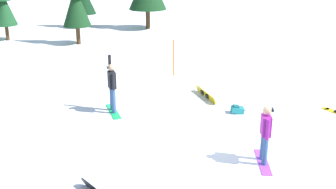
% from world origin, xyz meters
% --- Properties ---
extents(ground_plane, '(800.00, 800.00, 0.00)m').
position_xyz_m(ground_plane, '(0.00, 0.00, 0.00)').
color(ground_plane, white).
extents(snowboarder_foreground, '(0.82, 1.48, 1.68)m').
position_xyz_m(snowboarder_foreground, '(0.93, -1.08, 0.89)').
color(snowboarder_foreground, '#993FD8').
rests_on(snowboarder_foreground, ground_plane).
extents(snowboarder_midground, '(0.31, 1.53, 2.07)m').
position_xyz_m(snowboarder_midground, '(-2.22, 4.00, 0.98)').
color(snowboarder_midground, '#19B259').
rests_on(snowboarder_midground, ground_plane).
extents(loose_snowboard_near_left, '(0.15, 1.89, 0.28)m').
position_xyz_m(loose_snowboard_near_left, '(1.55, 4.28, 0.14)').
color(loose_snowboard_near_left, yellow).
rests_on(loose_snowboard_near_left, ground_plane).
extents(backpack_teal, '(0.55, 0.44, 0.30)m').
position_xyz_m(backpack_teal, '(1.99, 2.42, 0.14)').
color(backpack_teal, '#1E7A7F').
rests_on(backpack_teal, ground_plane).
extents(trail_marker_pole, '(0.06, 0.06, 1.68)m').
position_xyz_m(trail_marker_pole, '(1.41, 7.61, 0.84)').
color(trail_marker_pole, orange).
rests_on(trail_marker_pole, ground_plane).
extents(pine_tree_twin, '(1.47, 1.47, 4.42)m').
position_xyz_m(pine_tree_twin, '(-6.08, 18.45, 2.41)').
color(pine_tree_twin, '#472D19').
rests_on(pine_tree_twin, ground_plane).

